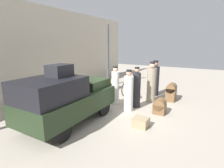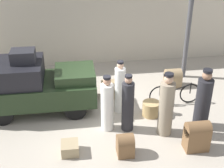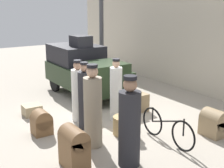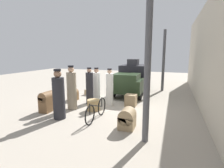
% 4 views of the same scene
% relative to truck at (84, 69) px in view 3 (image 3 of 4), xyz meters
% --- Properties ---
extents(ground_plane, '(30.00, 30.00, 0.00)m').
position_rel_truck_xyz_m(ground_plane, '(2.15, -0.61, -0.90)').
color(ground_plane, '#A89E8E').
extents(station_building_facade, '(16.00, 0.15, 4.50)m').
position_rel_truck_xyz_m(station_building_facade, '(2.15, 3.47, 1.35)').
color(station_building_facade, beige).
rests_on(station_building_facade, ground).
extents(canopy_pillar_left, '(0.17, 0.17, 3.78)m').
position_rel_truck_xyz_m(canopy_pillar_left, '(-1.52, 1.63, 0.99)').
color(canopy_pillar_left, '#4C4C51').
rests_on(canopy_pillar_left, ground).
extents(truck, '(3.44, 1.61, 1.66)m').
position_rel_truck_xyz_m(truck, '(0.00, 0.00, 0.00)').
color(truck, black).
rests_on(truck, ground).
extents(bicycle, '(1.70, 0.04, 0.73)m').
position_rel_truck_xyz_m(bicycle, '(4.42, -0.27, -0.54)').
color(bicycle, black).
rests_on(bicycle, ground).
extents(wicker_basket, '(0.53, 0.53, 0.45)m').
position_rel_truck_xyz_m(wicker_basket, '(3.50, -0.82, -0.68)').
color(wicker_basket, tan).
rests_on(wicker_basket, ground).
extents(porter_lifting_near_truck, '(0.33, 0.33, 1.69)m').
position_rel_truck_xyz_m(porter_lifting_near_truck, '(2.59, -0.44, -0.12)').
color(porter_lifting_near_truck, white).
rests_on(porter_lifting_near_truck, ground).
extents(porter_carrying_trunk, '(0.34, 0.34, 1.72)m').
position_rel_truck_xyz_m(porter_carrying_trunk, '(2.65, -1.42, -0.11)').
color(porter_carrying_trunk, '#232328').
rests_on(porter_carrying_trunk, ground).
extents(porter_standing_middle, '(0.43, 0.43, 1.82)m').
position_rel_truck_xyz_m(porter_standing_middle, '(4.76, -1.59, -0.07)').
color(porter_standing_middle, '#232328').
rests_on(porter_standing_middle, ground).
extents(porter_with_bicycle, '(0.40, 0.40, 1.87)m').
position_rel_truck_xyz_m(porter_with_bicycle, '(3.64, -1.76, -0.04)').
color(porter_with_bicycle, gray).
rests_on(porter_with_bicycle, ground).
extents(conductor_in_dark_uniform, '(0.36, 0.36, 1.67)m').
position_rel_truck_xyz_m(conductor_in_dark_uniform, '(2.09, -1.31, -0.13)').
color(conductor_in_dark_uniform, white).
rests_on(conductor_in_dark_uniform, ground).
extents(suitcase_tan_flat, '(0.55, 0.48, 0.65)m').
position_rel_truck_xyz_m(suitcase_tan_flat, '(4.75, 0.96, -0.58)').
color(suitcase_tan_flat, '#937A56').
rests_on(suitcase_tan_flat, ground).
extents(trunk_wicker_pale, '(0.44, 0.49, 0.30)m').
position_rel_truck_xyz_m(trunk_wicker_pale, '(1.00, -2.25, -0.75)').
color(trunk_wicker_pale, '#9E8966').
rests_on(trunk_wicker_pale, ground).
extents(suitcase_small_leather, '(0.61, 0.41, 0.83)m').
position_rel_truck_xyz_m(suitcase_small_leather, '(4.26, -2.54, -0.46)').
color(suitcase_small_leather, brown).
rests_on(suitcase_small_leather, ground).
extents(suitcase_black_upright, '(0.46, 0.49, 0.52)m').
position_rel_truck_xyz_m(suitcase_black_upright, '(2.37, 0.51, -0.64)').
color(suitcase_black_upright, '#937A56').
rests_on(suitcase_black_upright, ground).
extents(trunk_large_brown, '(0.42, 0.44, 0.60)m').
position_rel_truck_xyz_m(trunk_large_brown, '(2.40, -2.49, -0.61)').
color(trunk_large_brown, brown).
rests_on(trunk_large_brown, ground).
extents(trunk_on_truck_roof, '(0.69, 0.57, 0.37)m').
position_rel_truck_xyz_m(trunk_on_truck_roof, '(-0.20, 0.00, 0.94)').
color(trunk_on_truck_roof, '#232328').
rests_on(trunk_on_truck_roof, truck).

